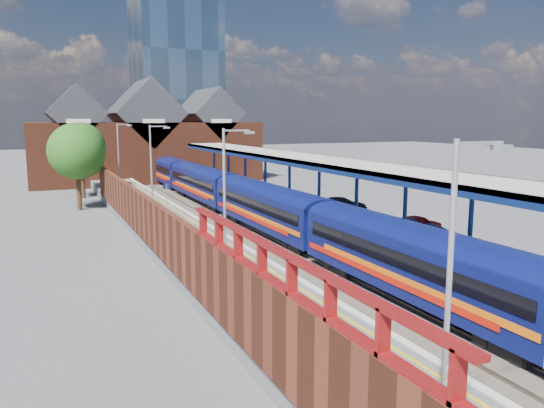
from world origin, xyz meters
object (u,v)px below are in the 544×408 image
at_px(lamp_post_c, 153,167).
at_px(lamp_post_d, 120,154).
at_px(train, 232,192).
at_px(lamp_post_b, 227,197).
at_px(parked_car_dark, 343,204).
at_px(lamp_post_a, 454,286).
at_px(platform_sign, 167,195).
at_px(parked_car_blue, 412,229).
at_px(parked_car_red, 417,224).

distance_m(lamp_post_c, lamp_post_d, 16.00).
height_order(train, lamp_post_d, lamp_post_d).
bearing_deg(train, lamp_post_d, 126.23).
bearing_deg(lamp_post_c, lamp_post_d, 90.00).
distance_m(lamp_post_b, parked_car_dark, 20.93).
bearing_deg(lamp_post_a, lamp_post_b, 90.00).
xyz_separation_m(lamp_post_c, platform_sign, (1.36, 2.00, -2.30)).
xyz_separation_m(lamp_post_b, parked_car_blue, (13.59, 4.01, -3.35)).
bearing_deg(parked_car_blue, lamp_post_a, 164.30).
height_order(train, parked_car_dark, train).
bearing_deg(lamp_post_b, lamp_post_d, 90.00).
relative_size(lamp_post_c, parked_car_dark, 1.75).
bearing_deg(lamp_post_b, parked_car_blue, 16.42).
xyz_separation_m(lamp_post_d, platform_sign, (1.36, -14.00, -2.30)).
relative_size(train, platform_sign, 26.36).
bearing_deg(parked_car_blue, platform_sign, 62.51).
relative_size(train, parked_car_dark, 16.50).
distance_m(platform_sign, parked_car_blue, 18.62).
xyz_separation_m(train, platform_sign, (-6.49, -3.28, 0.57)).
xyz_separation_m(lamp_post_a, parked_car_red, (14.63, 18.88, -3.34)).
bearing_deg(lamp_post_d, lamp_post_b, -90.00).
bearing_deg(lamp_post_a, train, 77.45).
bearing_deg(lamp_post_a, platform_sign, 87.56).
bearing_deg(lamp_post_c, parked_car_dark, -6.38).
distance_m(lamp_post_a, platform_sign, 32.11).
relative_size(lamp_post_d, parked_car_blue, 1.52).
height_order(lamp_post_d, parked_car_blue, lamp_post_d).
height_order(lamp_post_a, lamp_post_d, same).
height_order(lamp_post_a, parked_car_red, lamp_post_a).
relative_size(lamp_post_a, parked_car_blue, 1.52).
distance_m(lamp_post_a, lamp_post_c, 30.00).
height_order(lamp_post_d, parked_car_dark, lamp_post_d).
distance_m(lamp_post_a, lamp_post_d, 46.00).
height_order(lamp_post_a, lamp_post_b, same).
distance_m(lamp_post_c, parked_car_blue, 18.44).
xyz_separation_m(parked_car_red, parked_car_blue, (-1.03, -0.87, -0.02)).
relative_size(train, lamp_post_d, 9.42).
bearing_deg(lamp_post_a, parked_car_dark, 62.32).
bearing_deg(lamp_post_b, parked_car_red, 18.43).
height_order(lamp_post_b, parked_car_red, lamp_post_b).
bearing_deg(platform_sign, parked_car_red, -44.69).
distance_m(train, lamp_post_b, 22.86).
xyz_separation_m(train, lamp_post_d, (-7.86, 10.72, 2.87)).
bearing_deg(lamp_post_d, platform_sign, -84.44).
relative_size(train, lamp_post_c, 9.42).
bearing_deg(lamp_post_c, parked_car_red, -37.25).
bearing_deg(lamp_post_b, train, 69.74).
xyz_separation_m(lamp_post_b, platform_sign, (1.36, 18.00, -2.30)).
relative_size(lamp_post_c, parked_car_red, 1.82).
xyz_separation_m(platform_sign, parked_car_dark, (13.50, -3.66, -1.11)).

